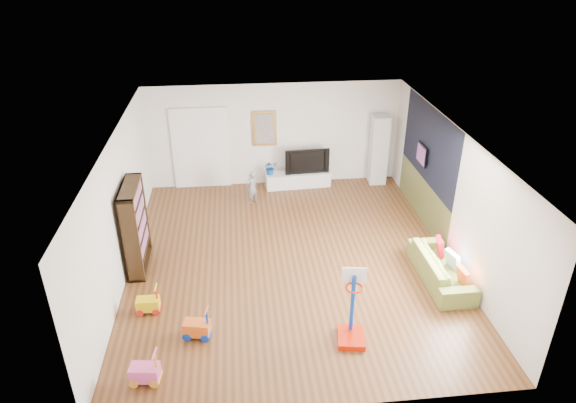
{
  "coord_description": "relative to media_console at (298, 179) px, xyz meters",
  "views": [
    {
      "loc": [
        -0.98,
        -8.76,
        5.98
      ],
      "look_at": [
        0.0,
        0.4,
        1.15
      ],
      "focal_mm": 32.0,
      "sensor_mm": 36.0,
      "label": 1
    }
  ],
  "objects": [
    {
      "name": "sofa",
      "position": [
        2.23,
        -4.42,
        0.07
      ],
      "size": [
        0.76,
        1.88,
        0.55
      ],
      "primitive_type": "imported",
      "rotation": [
        0.0,
        0.0,
        1.59
      ],
      "color": "olive",
      "rests_on": "ground"
    },
    {
      "name": "olive_wainscot",
      "position": [
        2.64,
        -2.04,
        0.3
      ],
      "size": [
        0.01,
        3.2,
        1.0
      ],
      "primitive_type": "cube",
      "color": "brown",
      "rests_on": "wall_right"
    },
    {
      "name": "ride_on_yellow",
      "position": [
        -3.27,
        -4.8,
        0.07
      ],
      "size": [
        0.4,
        0.25,
        0.53
      ],
      "primitive_type": "cube",
      "rotation": [
        0.0,
        0.0,
        -0.02
      ],
      "color": "#DCBC0E",
      "rests_on": "ground"
    },
    {
      "name": "pillow_center",
      "position": [
        2.44,
        -4.41,
        0.23
      ],
      "size": [
        0.18,
        0.37,
        0.36
      ],
      "primitive_type": "cube",
      "rotation": [
        0.0,
        0.0,
        0.25
      ],
      "color": "silver",
      "rests_on": "sofa"
    },
    {
      "name": "ceiling",
      "position": [
        -0.59,
        -3.44,
        2.5
      ],
      "size": [
        6.5,
        7.5,
        0.0
      ],
      "primitive_type": "cube",
      "color": "white",
      "rests_on": "ground"
    },
    {
      "name": "pillow_left",
      "position": [
        2.43,
        -4.96,
        0.23
      ],
      "size": [
        0.13,
        0.37,
        0.36
      ],
      "primitive_type": "cube",
      "rotation": [
        0.0,
        0.0,
        0.11
      ],
      "color": "#C5461A",
      "rests_on": "sofa"
    },
    {
      "name": "basketball_hoop",
      "position": [
        0.15,
        -5.88,
        0.46
      ],
      "size": [
        0.53,
        0.61,
        1.31
      ],
      "primitive_type": "cube",
      "rotation": [
        0.0,
        0.0,
        -0.16
      ],
      "color": "#AF1400",
      "rests_on": "ground"
    },
    {
      "name": "wall_right",
      "position": [
        2.66,
        -3.44,
        1.15
      ],
      "size": [
        0.0,
        7.5,
        2.7
      ],
      "primitive_type": "cube",
      "color": "white",
      "rests_on": "ground"
    },
    {
      "name": "floor",
      "position": [
        -0.59,
        -3.44,
        -0.2
      ],
      "size": [
        6.5,
        7.5,
        0.0
      ],
      "primitive_type": "cube",
      "color": "brown",
      "rests_on": "ground"
    },
    {
      "name": "vase_plant",
      "position": [
        -0.73,
        -0.03,
        0.38
      ],
      "size": [
        0.38,
        0.35,
        0.37
      ],
      "primitive_type": "imported",
      "rotation": [
        0.0,
        0.0,
        0.18
      ],
      "color": "navy",
      "rests_on": "media_console"
    },
    {
      "name": "wall_front",
      "position": [
        -0.59,
        -7.19,
        1.15
      ],
      "size": [
        6.5,
        0.0,
        2.7
      ],
      "primitive_type": "cube",
      "color": "silver",
      "rests_on": "ground"
    },
    {
      "name": "media_console",
      "position": [
        0.0,
        0.0,
        0.0
      ],
      "size": [
        1.72,
        0.52,
        0.4
      ],
      "primitive_type": "cube",
      "rotation": [
        0.0,
        0.0,
        0.06
      ],
      "color": "silver",
      "rests_on": "ground"
    },
    {
      "name": "tall_cabinet",
      "position": [
        2.14,
        0.04,
        0.73
      ],
      "size": [
        0.45,
        0.45,
        1.85
      ],
      "primitive_type": "cube",
      "rotation": [
        0.0,
        0.0,
        -0.04
      ],
      "color": "silver",
      "rests_on": "ground"
    },
    {
      "name": "artwork_right",
      "position": [
        2.58,
        -1.84,
        1.35
      ],
      "size": [
        0.04,
        0.56,
        0.46
      ],
      "primitive_type": "cube",
      "color": "#7F3F8C",
      "rests_on": "wall_right"
    },
    {
      "name": "navy_accent",
      "position": [
        2.64,
        -2.04,
        1.65
      ],
      "size": [
        0.01,
        3.2,
        1.7
      ],
      "primitive_type": "cube",
      "color": "black",
      "rests_on": "wall_right"
    },
    {
      "name": "wall_back",
      "position": [
        -0.59,
        0.31,
        1.15
      ],
      "size": [
        6.5,
        0.0,
        2.7
      ],
      "primitive_type": "cube",
      "color": "silver",
      "rests_on": "ground"
    },
    {
      "name": "pillow_right",
      "position": [
        2.37,
        -3.92,
        0.23
      ],
      "size": [
        0.17,
        0.36,
        0.35
      ],
      "primitive_type": "cube",
      "rotation": [
        0.0,
        0.0,
        -0.23
      ],
      "color": "#AD000E",
      "rests_on": "sofa"
    },
    {
      "name": "ride_on_pink",
      "position": [
        -3.1,
        -6.43,
        0.09
      ],
      "size": [
        0.46,
        0.32,
        0.57
      ],
      "primitive_type": "cube",
      "rotation": [
        0.0,
        0.0,
        -0.12
      ],
      "color": "#D94C94",
      "rests_on": "ground"
    },
    {
      "name": "tv",
      "position": [
        0.22,
        0.04,
        0.53
      ],
      "size": [
        1.17,
        0.22,
        0.67
      ],
      "primitive_type": "imported",
      "rotation": [
        0.0,
        0.0,
        0.06
      ],
      "color": "black",
      "rests_on": "media_console"
    },
    {
      "name": "doorway",
      "position": [
        -2.49,
        0.27,
        0.85
      ],
      "size": [
        1.45,
        0.06,
        2.1
      ],
      "primitive_type": "cube",
      "color": "white",
      "rests_on": "ground"
    },
    {
      "name": "child",
      "position": [
        -1.25,
        -0.84,
        0.23
      ],
      "size": [
        0.37,
        0.35,
        0.86
      ],
      "primitive_type": "imported",
      "rotation": [
        0.0,
        0.0,
        3.75
      ],
      "color": "slate",
      "rests_on": "ground"
    },
    {
      "name": "bookshelf",
      "position": [
        -3.62,
        -3.3,
        0.69
      ],
      "size": [
        0.33,
        1.22,
        1.78
      ],
      "primitive_type": "cube",
      "rotation": [
        0.0,
        0.0,
        0.01
      ],
      "color": "black",
      "rests_on": "ground"
    },
    {
      "name": "ride_on_orange",
      "position": [
        -2.38,
        -5.53,
        0.09
      ],
      "size": [
        0.47,
        0.35,
        0.57
      ],
      "primitive_type": "cube",
      "rotation": [
        0.0,
        0.0,
        -0.2
      ],
      "color": "#D15416",
      "rests_on": "ground"
    },
    {
      "name": "painting_back",
      "position": [
        -0.84,
        0.27,
        1.35
      ],
      "size": [
        0.62,
        0.06,
        0.92
      ],
      "primitive_type": "cube",
      "color": "gold",
      "rests_on": "wall_back"
    },
    {
      "name": "wall_left",
      "position": [
        -3.84,
        -3.44,
        1.15
      ],
      "size": [
        0.0,
        7.5,
        2.7
      ],
      "primitive_type": "cube",
      "color": "silver",
      "rests_on": "ground"
    }
  ]
}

